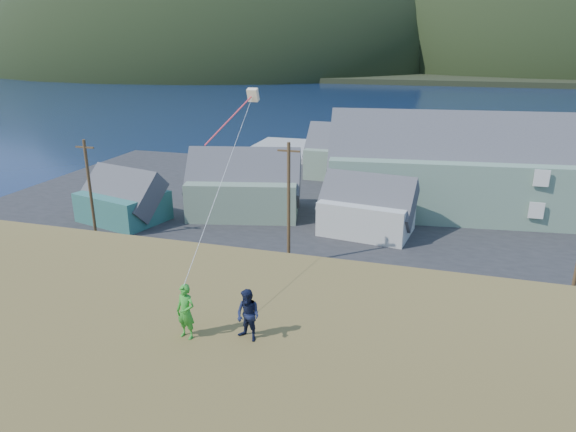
# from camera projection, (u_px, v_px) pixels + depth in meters

# --- Properties ---
(ground) EXTENTS (900.00, 900.00, 0.00)m
(ground) POSITION_uv_depth(u_px,v_px,m) (313.00, 278.00, 35.57)
(ground) COLOR #0A1638
(ground) RESTS_ON ground
(grass_strip) EXTENTS (110.00, 8.00, 0.10)m
(grass_strip) POSITION_uv_depth(u_px,v_px,m) (306.00, 290.00, 33.74)
(grass_strip) COLOR #4C3D19
(grass_strip) RESTS_ON ground
(waterfront_lot) EXTENTS (72.00, 36.00, 0.12)m
(waterfront_lot) POSITION_uv_depth(u_px,v_px,m) (354.00, 206.00, 50.99)
(waterfront_lot) COLOR #28282B
(waterfront_lot) RESTS_ON ground
(wharf) EXTENTS (26.00, 14.00, 0.90)m
(wharf) POSITION_uv_depth(u_px,v_px,m) (339.00, 153.00, 73.36)
(wharf) COLOR gray
(wharf) RESTS_ON ground
(far_shore) EXTENTS (900.00, 320.00, 2.00)m
(far_shore) POSITION_uv_depth(u_px,v_px,m) (433.00, 65.00, 334.95)
(far_shore) COLOR black
(far_shore) RESTS_ON ground
(far_hills) EXTENTS (760.00, 265.00, 143.00)m
(far_hills) POSITION_uv_depth(u_px,v_px,m) (498.00, 68.00, 279.17)
(far_hills) COLOR black
(far_hills) RESTS_ON ground
(lodge) EXTENTS (33.66, 13.01, 11.54)m
(lodge) POSITION_uv_depth(u_px,v_px,m) (509.00, 169.00, 47.09)
(lodge) COLOR gray
(lodge) RESTS_ON waterfront_lot
(shed_teal) EXTENTS (8.62, 6.91, 5.93)m
(shed_teal) POSITION_uv_depth(u_px,v_px,m) (122.00, 198.00, 46.15)
(shed_teal) COLOR #2F6A6E
(shed_teal) RESTS_ON waterfront_lot
(shed_palegreen_near) EXTENTS (11.60, 8.71, 7.59)m
(shed_palegreen_near) POSITION_uv_depth(u_px,v_px,m) (244.00, 186.00, 47.77)
(shed_palegreen_near) COLOR slate
(shed_palegreen_near) RESTS_ON waterfront_lot
(shed_white) EXTENTS (8.38, 6.12, 6.19)m
(shed_white) POSITION_uv_depth(u_px,v_px,m) (367.00, 207.00, 43.10)
(shed_white) COLOR silver
(shed_white) RESTS_ON waterfront_lot
(shed_palegreen_far) EXTENTS (11.65, 6.86, 7.75)m
(shed_palegreen_far) POSITION_uv_depth(u_px,v_px,m) (355.00, 153.00, 60.94)
(shed_palegreen_far) COLOR slate
(shed_palegreen_far) RESTS_ON waterfront_lot
(utility_poles) EXTENTS (35.25, 0.24, 9.01)m
(utility_poles) POSITION_uv_depth(u_px,v_px,m) (298.00, 210.00, 35.93)
(utility_poles) COLOR #47331E
(utility_poles) RESTS_ON waterfront_lot
(parked_cars) EXTENTS (23.64, 10.55, 1.57)m
(parked_cars) POSITION_uv_depth(u_px,v_px,m) (297.00, 184.00, 55.73)
(parked_cars) COLOR gray
(parked_cars) RESTS_ON waterfront_lot
(kite_flyer_green) EXTENTS (0.69, 0.53, 1.71)m
(kite_flyer_green) POSITION_uv_depth(u_px,v_px,m) (186.00, 312.00, 15.05)
(kite_flyer_green) COLOR green
(kite_flyer_green) RESTS_ON hillside
(kite_flyer_navy) EXTENTS (0.94, 0.83, 1.60)m
(kite_flyer_navy) POSITION_uv_depth(u_px,v_px,m) (248.00, 315.00, 14.95)
(kite_flyer_navy) COLOR #151B39
(kite_flyer_navy) RESTS_ON hillside
(kite_rig) EXTENTS (1.22, 4.85, 10.35)m
(kite_rig) POSITION_uv_depth(u_px,v_px,m) (249.00, 101.00, 21.81)
(kite_rig) COLOR #FCE5C0
(kite_rig) RESTS_ON ground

